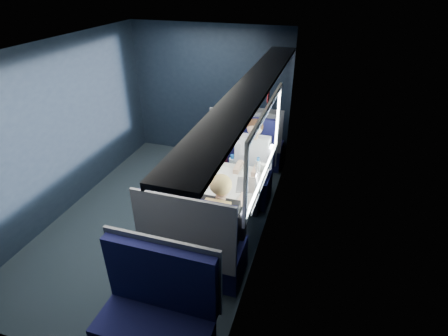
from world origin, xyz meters
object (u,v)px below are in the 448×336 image
(bottle_small, at_px, (258,167))
(table, at_px, (234,190))
(seat_row_back, at_px, (157,321))
(cup, at_px, (263,167))
(seat_row_front, at_px, (252,145))
(man, at_px, (253,161))
(laptop, at_px, (252,182))
(seat_bay_near, at_px, (237,171))
(seat_bay_far, at_px, (196,249))
(woman, at_px, (222,221))

(bottle_small, bearing_deg, table, -122.62)
(seat_row_back, xyz_separation_m, cup, (0.44, 2.24, 0.38))
(seat_row_front, distance_m, man, 1.17)
(laptop, bearing_deg, seat_bay_near, 115.91)
(seat_row_back, bearing_deg, seat_bay_far, 90.00)
(seat_bay_far, bearing_deg, laptop, 65.65)
(seat_row_front, height_order, cup, seat_row_front)
(laptop, bearing_deg, table, -175.68)
(seat_bay_near, bearing_deg, woman, -80.61)
(man, xyz_separation_m, bottle_small, (0.15, -0.36, 0.13))
(bottle_small, bearing_deg, seat_row_front, 105.18)
(man, bearing_deg, woman, -90.00)
(seat_bay_far, xyz_separation_m, seat_row_back, (0.00, -0.92, -0.00))
(seat_bay_far, bearing_deg, seat_bay_near, 90.35)
(seat_row_front, relative_size, woman, 0.88)
(woman, distance_m, bottle_small, 1.06)
(table, relative_size, woman, 0.76)
(cup, bearing_deg, table, -120.71)
(man, height_order, laptop, man)
(seat_row_back, xyz_separation_m, man, (0.25, 2.50, 0.31))
(seat_bay_far, xyz_separation_m, woman, (0.25, 0.17, 0.31))
(seat_row_front, distance_m, woman, 2.54)
(seat_row_back, xyz_separation_m, woman, (0.25, 1.09, 0.32))
(seat_bay_near, bearing_deg, laptop, -64.09)
(seat_row_front, relative_size, laptop, 2.95)
(table, height_order, bottle_small, bottle_small)
(man, bearing_deg, seat_bay_near, 146.81)
(seat_row_front, bearing_deg, cup, -71.88)
(seat_bay_far, relative_size, man, 0.95)
(seat_row_back, relative_size, laptop, 2.95)
(laptop, relative_size, bottle_small, 1.66)
(seat_bay_near, xyz_separation_m, man, (0.26, -0.17, 0.30))
(seat_bay_far, height_order, woman, woman)
(seat_bay_near, xyz_separation_m, seat_row_front, (0.01, 0.93, -0.01))
(seat_bay_far, distance_m, man, 1.62)
(seat_row_front, relative_size, seat_row_back, 1.00)
(seat_bay_far, xyz_separation_m, laptop, (0.40, 0.89, 0.40))
(laptop, bearing_deg, seat_bay_far, -114.35)
(seat_row_front, bearing_deg, seat_bay_near, -90.66)
(table, xyz_separation_m, seat_row_front, (-0.18, 1.80, -0.25))
(seat_row_front, xyz_separation_m, laptop, (0.40, -1.78, 0.40))
(laptop, height_order, cup, laptop)
(table, bearing_deg, laptop, 4.32)
(laptop, bearing_deg, bottle_small, 91.22)
(seat_bay_near, height_order, woman, woman)
(seat_bay_far, bearing_deg, woman, 33.82)
(woman, bearing_deg, laptop, 78.04)
(seat_bay_near, bearing_deg, bottle_small, -52.70)
(seat_bay_far, height_order, bottle_small, seat_bay_far)
(laptop, relative_size, cup, 3.98)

